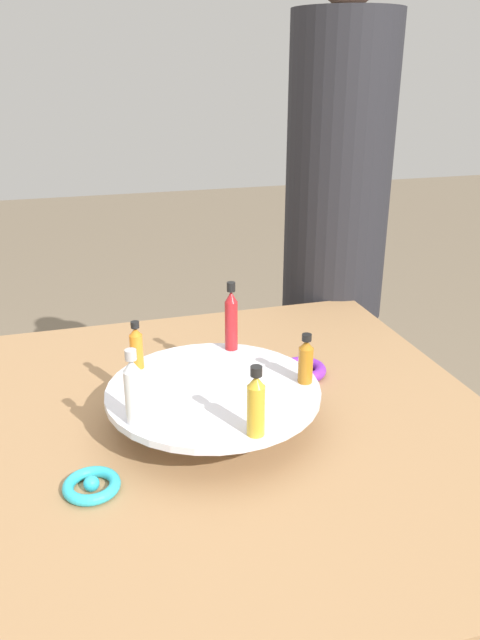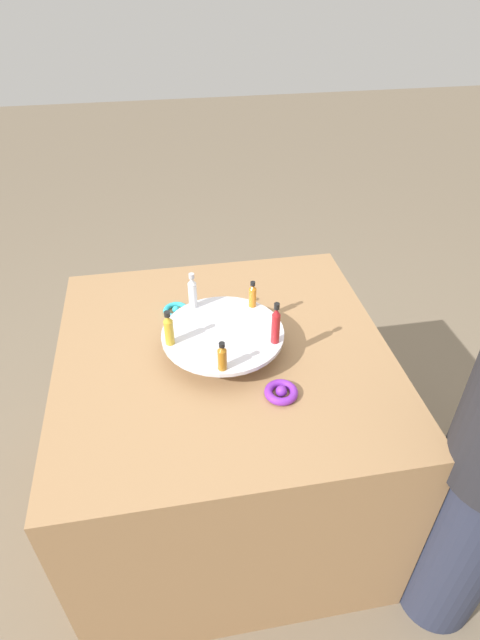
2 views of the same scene
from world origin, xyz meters
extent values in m
cube|color=#9E754C|center=(0.00, 0.00, 0.37)|extent=(0.98, 0.98, 0.75)
cylinder|color=silver|center=(0.00, 0.00, 0.75)|extent=(0.16, 0.16, 0.01)
cylinder|color=silver|center=(0.00, 0.00, 0.78)|extent=(0.08, 0.08, 0.05)
cylinder|color=silver|center=(0.00, 0.00, 0.81)|extent=(0.36, 0.36, 0.01)
cylinder|color=#B21E23|center=(-0.07, -0.14, 0.86)|extent=(0.02, 0.02, 0.09)
cone|color=#B21E23|center=(-0.07, -0.14, 0.92)|extent=(0.02, 0.02, 0.02)
cylinder|color=black|center=(-0.07, -0.14, 0.94)|extent=(0.02, 0.02, 0.02)
cylinder|color=orange|center=(0.11, -0.11, 0.85)|extent=(0.02, 0.02, 0.06)
cone|color=orange|center=(0.11, -0.11, 0.89)|extent=(0.02, 0.02, 0.01)
cylinder|color=black|center=(0.11, -0.11, 0.90)|extent=(0.01, 0.01, 0.01)
cylinder|color=silver|center=(0.14, 0.07, 0.86)|extent=(0.03, 0.03, 0.08)
cone|color=silver|center=(0.14, 0.07, 0.91)|extent=(0.02, 0.02, 0.02)
cylinder|color=#B2B2B7|center=(0.14, 0.07, 0.93)|extent=(0.02, 0.02, 0.02)
cylinder|color=gold|center=(-0.03, 0.15, 0.86)|extent=(0.03, 0.03, 0.08)
cone|color=gold|center=(-0.03, 0.15, 0.90)|extent=(0.02, 0.02, 0.02)
cylinder|color=black|center=(-0.03, 0.15, 0.92)|extent=(0.02, 0.02, 0.01)
cylinder|color=#AD6B19|center=(-0.15, 0.02, 0.85)|extent=(0.02, 0.02, 0.06)
cone|color=#AD6B19|center=(-0.15, 0.02, 0.89)|extent=(0.02, 0.02, 0.01)
cylinder|color=black|center=(-0.15, 0.02, 0.90)|extent=(0.02, 0.02, 0.01)
torus|color=#2DB7CC|center=(0.21, 0.13, 0.76)|extent=(0.08, 0.08, 0.02)
sphere|color=#2DB7CC|center=(0.21, 0.13, 0.76)|extent=(0.02, 0.02, 0.02)
torus|color=purple|center=(-0.21, -0.13, 0.76)|extent=(0.09, 0.09, 0.02)
sphere|color=purple|center=(-0.21, -0.13, 0.76)|extent=(0.03, 0.03, 0.03)
cylinder|color=#282D42|center=(-0.49, -0.61, 0.33)|extent=(0.23, 0.23, 0.67)
cylinder|color=#232328|center=(-0.49, -0.61, 1.05)|extent=(0.27, 0.27, 0.76)
camera|label=1|loc=(0.21, 0.89, 1.31)|focal=35.00mm
camera|label=2|loc=(-1.11, 0.14, 1.72)|focal=28.00mm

